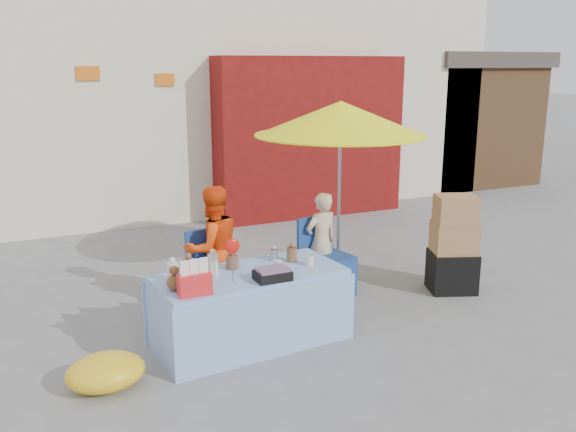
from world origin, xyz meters
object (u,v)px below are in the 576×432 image
chair_left (218,289)px  vendor_beige (321,242)px  umbrella (341,119)px  chair_right (326,272)px  vendor_orange (213,248)px  market_table (250,307)px  box_stack (454,247)px

chair_left → vendor_beige: 1.30m
umbrella → vendor_beige: bearing=-153.4°
chair_left → umbrella: size_ratio=0.41×
chair_right → vendor_orange: bearing=163.1°
market_table → chair_right: (1.20, 0.76, -0.09)m
chair_left → chair_right: same height
vendor_beige → umbrella: size_ratio=0.54×
market_table → umbrella: size_ratio=0.86×
vendor_orange → box_stack: 2.66m
chair_right → market_table: bearing=-158.3°
market_table → chair_left: 0.77m
vendor_orange → box_stack: size_ratio=1.18×
market_table → box_stack: size_ratio=1.64×
market_table → box_stack: box_stack is taller
chair_left → chair_right: 1.25m
vendor_beige → chair_right: bearing=78.0°
chair_left → chair_right: (1.25, 0.00, 0.00)m
umbrella → box_stack: (1.03, -0.78, -1.39)m
market_table → vendor_beige: 1.51m
market_table → umbrella: 2.40m
market_table → chair_left: market_table is taller
market_table → chair_right: size_ratio=2.12×
market_table → vendor_orange: size_ratio=1.39×
chair_left → vendor_orange: bearing=78.0°
chair_right → vendor_orange: 1.31m
market_table → vendor_beige: bearing=31.5°
vendor_orange → umbrella: 1.99m
vendor_orange → vendor_beige: size_ratio=1.16×
chair_left → box_stack: bearing=-21.6°
chair_right → vendor_beige: vendor_beige is taller
chair_left → market_table: bearing=-96.6°
market_table → box_stack: 2.54m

